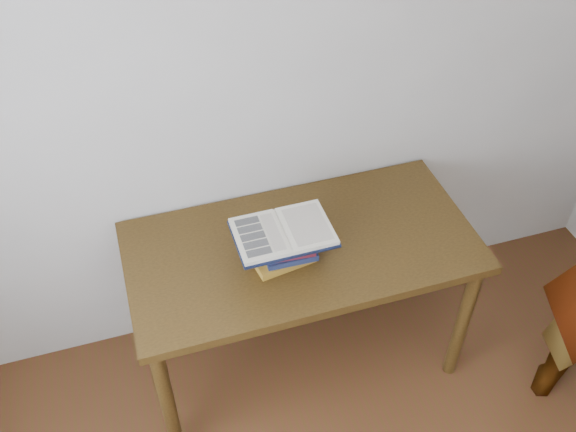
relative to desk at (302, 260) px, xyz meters
name	(u,v)px	position (x,y,z in m)	size (l,w,h in m)	color
desk	(302,260)	(0.00, 0.00, 0.00)	(1.43, 0.71, 0.77)	#473011
book_stack	(284,245)	(-0.09, -0.05, 0.17)	(0.26, 0.19, 0.15)	#9C6023
open_book	(283,232)	(-0.10, -0.07, 0.26)	(0.38, 0.26, 0.03)	black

